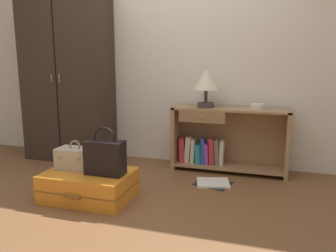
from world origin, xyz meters
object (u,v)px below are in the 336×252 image
at_px(bowl, 258,106).
at_px(open_book_on_floor, 213,183).
at_px(bookshelf, 223,140).
at_px(suitcase_large, 89,185).
at_px(table_lamp, 206,82).
at_px(train_case, 76,158).
at_px(bottle, 48,182).
at_px(handbag, 105,157).
at_px(wardrobe, 68,77).

height_order(bowl, open_book_on_floor, bowl).
xyz_separation_m(bookshelf, suitcase_large, (-0.98, -1.11, -0.21)).
xyz_separation_m(bookshelf, table_lamp, (-0.19, -0.04, 0.61)).
xyz_separation_m(train_case, bottle, (-0.31, 0.01, -0.25)).
relative_size(bowl, suitcase_large, 0.20).
height_order(bottle, open_book_on_floor, bottle).
relative_size(bookshelf, bowl, 8.34).
bearing_deg(handbag, table_lamp, 59.85).
bearing_deg(open_book_on_floor, train_case, -150.63).
height_order(wardrobe, suitcase_large, wardrobe).
relative_size(bowl, bottle, 0.83).
distance_m(wardrobe, train_case, 1.38).
distance_m(train_case, open_book_on_floor, 1.30).
bearing_deg(bottle, train_case, -2.05).
height_order(wardrobe, open_book_on_floor, wardrobe).
height_order(bookshelf, train_case, bookshelf).
height_order(suitcase_large, train_case, train_case).
xyz_separation_m(table_lamp, train_case, (-0.93, -1.03, -0.61)).
distance_m(table_lamp, handbag, 1.36).
bearing_deg(table_lamp, open_book_on_floor, -67.85).
height_order(table_lamp, suitcase_large, table_lamp).
relative_size(table_lamp, train_case, 1.26).
xyz_separation_m(table_lamp, bottle, (-1.24, -1.01, -0.86)).
distance_m(bowl, bottle, 2.15).
bearing_deg(bowl, wardrobe, -178.19).
bearing_deg(train_case, suitcase_large, -13.97).
distance_m(bookshelf, train_case, 1.55).
xyz_separation_m(bowl, bottle, (-1.77, -1.06, -0.62)).
distance_m(bookshelf, suitcase_large, 1.49).
distance_m(suitcase_large, handbag, 0.31).
distance_m(table_lamp, train_case, 1.51).
relative_size(wardrobe, table_lamp, 4.87).
bearing_deg(wardrobe, train_case, -55.33).
bearing_deg(table_lamp, suitcase_large, -126.69).
distance_m(wardrobe, table_lamp, 1.63).
relative_size(bookshelf, table_lamp, 3.01).
bearing_deg(handbag, suitcase_large, 176.27).
height_order(bowl, train_case, bowl).
distance_m(bottle, open_book_on_floor, 1.53).
bearing_deg(table_lamp, train_case, -132.25).
bearing_deg(bowl, suitcase_large, -139.90).
relative_size(handbag, bottle, 2.31).
height_order(suitcase_large, bottle, suitcase_large).
bearing_deg(bookshelf, bowl, 0.28).
bearing_deg(bookshelf, suitcase_large, -131.60).
relative_size(suitcase_large, handbag, 1.84).
bearing_deg(suitcase_large, open_book_on_floor, 34.32).
distance_m(handbag, open_book_on_floor, 1.10).
distance_m(bookshelf, open_book_on_floor, 0.56).
relative_size(bottle, open_book_on_floor, 0.45).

